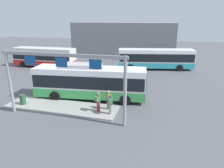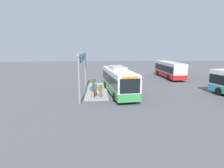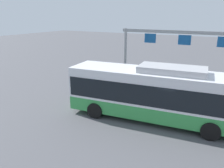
{
  "view_description": "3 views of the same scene",
  "coord_description": "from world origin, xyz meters",
  "px_view_note": "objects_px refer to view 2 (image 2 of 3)",
  "views": [
    {
      "loc": [
        6.91,
        -17.81,
        7.52
      ],
      "look_at": [
        2.39,
        -0.66,
        1.88
      ],
      "focal_mm": 32.87,
      "sensor_mm": 36.0,
      "label": 1
    },
    {
      "loc": [
        23.62,
        -2.51,
        5.83
      ],
      "look_at": [
        2.12,
        -0.98,
        1.68
      ],
      "focal_mm": 30.17,
      "sensor_mm": 36.0,
      "label": 2
    },
    {
      "loc": [
        -3.86,
        12.24,
        6.26
      ],
      "look_at": [
        3.48,
        -0.72,
        1.59
      ],
      "focal_mm": 35.62,
      "sensor_mm": 36.0,
      "label": 3
    }
  ],
  "objects_px": {
    "bus_main": "(118,80)",
    "person_boarding": "(93,91)",
    "bus_background_left": "(169,69)",
    "person_waiting_near": "(100,90)",
    "trash_bin": "(94,82)",
    "person_waiting_mid": "(95,89)"
  },
  "relations": [
    {
      "from": "bus_main",
      "to": "person_boarding",
      "type": "relative_size",
      "value": 6.54
    },
    {
      "from": "bus_background_left",
      "to": "bus_main",
      "type": "bearing_deg",
      "value": 136.33
    },
    {
      "from": "person_waiting_near",
      "to": "bus_main",
      "type": "bearing_deg",
      "value": 16.97
    },
    {
      "from": "bus_main",
      "to": "person_waiting_near",
      "type": "distance_m",
      "value": 3.54
    },
    {
      "from": "bus_main",
      "to": "person_boarding",
      "type": "bearing_deg",
      "value": -54.01
    },
    {
      "from": "trash_bin",
      "to": "person_waiting_mid",
      "type": "bearing_deg",
      "value": 2.55
    },
    {
      "from": "bus_main",
      "to": "bus_background_left",
      "type": "distance_m",
      "value": 16.56
    },
    {
      "from": "trash_bin",
      "to": "person_waiting_near",
      "type": "bearing_deg",
      "value": 6.79
    },
    {
      "from": "bus_background_left",
      "to": "trash_bin",
      "type": "xyz_separation_m",
      "value": [
        6.88,
        -14.57,
        -1.17
      ]
    },
    {
      "from": "person_waiting_mid",
      "to": "person_boarding",
      "type": "bearing_deg",
      "value": -81.4
    },
    {
      "from": "person_boarding",
      "to": "person_waiting_near",
      "type": "height_order",
      "value": "same"
    },
    {
      "from": "person_boarding",
      "to": "person_waiting_mid",
      "type": "xyz_separation_m",
      "value": [
        -1.14,
        0.25,
        0.0
      ]
    },
    {
      "from": "bus_main",
      "to": "trash_bin",
      "type": "bearing_deg",
      "value": -154.44
    },
    {
      "from": "person_boarding",
      "to": "trash_bin",
      "type": "distance_m",
      "value": 8.2
    },
    {
      "from": "bus_background_left",
      "to": "trash_bin",
      "type": "relative_size",
      "value": 11.25
    },
    {
      "from": "person_boarding",
      "to": "person_waiting_near",
      "type": "bearing_deg",
      "value": 8.82
    },
    {
      "from": "bus_background_left",
      "to": "person_waiting_mid",
      "type": "bearing_deg",
      "value": 133.64
    },
    {
      "from": "person_waiting_near",
      "to": "person_waiting_mid",
      "type": "xyz_separation_m",
      "value": [
        -0.72,
        -0.61,
        0.0
      ]
    },
    {
      "from": "person_boarding",
      "to": "bus_background_left",
      "type": "bearing_deg",
      "value": 28.92
    },
    {
      "from": "person_waiting_mid",
      "to": "trash_bin",
      "type": "bearing_deg",
      "value": 113.71
    },
    {
      "from": "bus_background_left",
      "to": "person_waiting_near",
      "type": "height_order",
      "value": "bus_background_left"
    },
    {
      "from": "bus_main",
      "to": "trash_bin",
      "type": "height_order",
      "value": "bus_main"
    }
  ]
}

